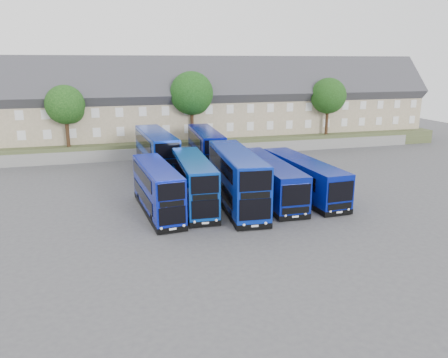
# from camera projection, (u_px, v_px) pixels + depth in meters

# --- Properties ---
(ground) EXTENTS (120.00, 120.00, 0.00)m
(ground) POSITION_uv_depth(u_px,v_px,m) (232.00, 217.00, 35.94)
(ground) COLOR #47474C
(ground) RESTS_ON ground
(retaining_wall) EXTENTS (70.00, 0.40, 1.50)m
(retaining_wall) POSITION_uv_depth(u_px,v_px,m) (180.00, 152.00, 58.07)
(retaining_wall) COLOR slate
(retaining_wall) RESTS_ON ground
(earth_bank) EXTENTS (80.00, 20.00, 2.00)m
(earth_bank) POSITION_uv_depth(u_px,v_px,m) (169.00, 138.00, 67.30)
(earth_bank) COLOR #464F2C
(earth_bank) RESTS_ON ground
(terrace_row) EXTENTS (66.00, 10.40, 11.20)m
(terrace_row) POSITION_uv_depth(u_px,v_px,m) (212.00, 102.00, 63.69)
(terrace_row) COLOR #9C8F6E
(terrace_row) RESTS_ON earth_bank
(dd_front_left) EXTENTS (3.19, 10.38, 4.06)m
(dd_front_left) POSITION_uv_depth(u_px,v_px,m) (157.00, 190.00, 36.38)
(dd_front_left) COLOR #0818A3
(dd_front_left) RESTS_ON ground
(dd_front_mid) EXTENTS (2.94, 10.84, 4.27)m
(dd_front_mid) POSITION_uv_depth(u_px,v_px,m) (194.00, 183.00, 37.96)
(dd_front_mid) COLOR #08389D
(dd_front_mid) RESTS_ON ground
(dd_front_right) EXTENTS (3.62, 12.32, 4.83)m
(dd_front_right) POSITION_uv_depth(u_px,v_px,m) (237.00, 180.00, 37.98)
(dd_front_right) COLOR #08269F
(dd_front_right) RESTS_ON ground
(dd_rear_left) EXTENTS (3.57, 12.33, 4.84)m
(dd_rear_left) POSITION_uv_depth(u_px,v_px,m) (157.00, 154.00, 48.62)
(dd_rear_left) COLOR #08289F
(dd_rear_left) RESTS_ON ground
(dd_rear_right) EXTENTS (3.25, 11.59, 4.56)m
(dd_rear_right) POSITION_uv_depth(u_px,v_px,m) (206.00, 150.00, 51.62)
(dd_rear_right) COLOR #071182
(dd_rear_right) RESTS_ON ground
(coach_east_a) EXTENTS (3.09, 13.07, 3.55)m
(coach_east_a) POSITION_uv_depth(u_px,v_px,m) (268.00, 180.00, 40.46)
(coach_east_a) COLOR navy
(coach_east_a) RESTS_ON ground
(coach_east_b) EXTENTS (3.33, 12.77, 3.46)m
(coach_east_b) POSITION_uv_depth(u_px,v_px,m) (303.00, 178.00, 41.21)
(coach_east_b) COLOR #071586
(coach_east_b) RESTS_ON ground
(tree_west) EXTENTS (4.80, 4.80, 7.65)m
(tree_west) POSITION_uv_depth(u_px,v_px,m) (66.00, 106.00, 53.85)
(tree_west) COLOR #382314
(tree_west) RESTS_ON earth_bank
(tree_mid) EXTENTS (5.76, 5.76, 9.18)m
(tree_mid) POSITION_uv_depth(u_px,v_px,m) (192.00, 95.00, 58.21)
(tree_mid) COLOR #382314
(tree_mid) RESTS_ON earth_bank
(tree_east) EXTENTS (5.12, 5.12, 8.16)m
(tree_east) POSITION_uv_depth(u_px,v_px,m) (329.00, 97.00, 63.13)
(tree_east) COLOR #382314
(tree_east) RESTS_ON earth_bank
(tree_far) EXTENTS (5.44, 5.44, 8.67)m
(tree_far) POSITION_uv_depth(u_px,v_px,m) (341.00, 91.00, 71.12)
(tree_far) COLOR #382314
(tree_far) RESTS_ON earth_bank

